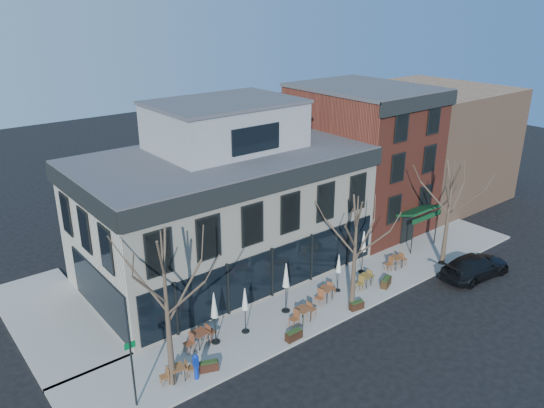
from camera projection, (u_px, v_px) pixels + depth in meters
ground at (271, 299)px, 32.55m from camera, size 120.00×120.00×0.00m
sidewalk_front at (334, 295)px, 32.84m from camera, size 33.50×4.70×0.15m
sidewalk_side at (53, 319)px, 30.36m from camera, size 4.50×12.00×0.15m
corner_building at (224, 204)px, 34.60m from camera, size 18.39×10.39×11.10m
red_brick_building at (361, 157)px, 41.72m from camera, size 8.20×11.78×11.18m
bg_building at (427, 142)px, 48.50m from camera, size 12.00×12.00×10.00m
tree_corner at (167, 309)px, 23.75m from camera, size 3.93×3.98×7.92m
tree_mid at (355, 252)px, 30.09m from camera, size 3.50×3.55×7.04m
tree_right at (449, 212)px, 35.24m from camera, size 3.72×3.77×7.48m
sign_pole at (133, 370)px, 23.15m from camera, size 0.50×0.10×3.40m
parked_sedan at (475, 266)px, 34.92m from camera, size 5.53×2.69×1.55m
call_box at (196, 366)px, 25.23m from camera, size 0.28×0.28×1.40m
cafe_set_0 at (177, 372)px, 25.24m from camera, size 1.78×0.79×0.91m
cafe_set_1 at (200, 337)px, 27.73m from camera, size 2.02×0.88×1.04m
cafe_set_2 at (303, 314)px, 29.82m from camera, size 1.99×0.85×1.03m
cafe_set_3 at (326, 293)px, 31.99m from camera, size 1.96×0.94×1.00m
cafe_set_4 at (365, 279)px, 33.60m from camera, size 1.81×0.83×0.93m
cafe_set_5 at (396, 261)px, 35.87m from camera, size 1.88×0.79×0.98m
umbrella_0 at (214, 308)px, 27.43m from camera, size 0.49×0.49×3.03m
umbrella_1 at (245, 301)px, 28.40m from camera, size 0.44×0.44×2.75m
umbrella_2 at (286, 278)px, 30.23m from camera, size 0.50×0.50×3.14m
umbrella_3 at (339, 265)px, 32.58m from camera, size 0.40×0.40×2.51m
umbrella_4 at (363, 244)px, 34.74m from camera, size 0.48×0.48×2.99m
planter_0 at (209, 366)px, 25.97m from camera, size 1.00×0.68×0.52m
planter_1 at (294, 335)px, 28.35m from camera, size 0.98×0.40×0.54m
planter_2 at (357, 305)px, 31.15m from camera, size 0.93×0.48×0.50m
planter_3 at (386, 282)px, 33.66m from camera, size 1.11×0.79×0.58m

